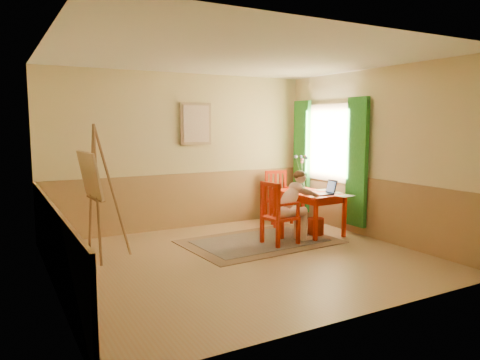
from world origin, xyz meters
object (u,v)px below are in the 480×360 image
laptop (325,192)px  easel (93,180)px  table (309,197)px  chair_left (278,213)px  figure (293,203)px  chair_back (278,196)px

laptop → easel: easel is taller
table → easel: bearing=177.6°
chair_left → figure: (0.30, 0.02, 0.14)m
chair_left → figure: figure is taller
table → figure: figure is taller
laptop → figure: bearing=-175.5°
chair_back → figure: 1.58m
chair_left → figure: bearing=4.1°
chair_left → laptop: chair_left is taller
chair_back → laptop: chair_back is taller
laptop → chair_left: bearing=-175.7°
table → easel: 3.64m
easel → table: bearing=-2.4°
laptop → easel: 3.73m
chair_left → figure: 0.33m
chair_left → laptop: size_ratio=2.50×
figure → easel: 3.07m
chair_back → laptop: (0.03, -1.37, 0.27)m
chair_left → laptop: bearing=4.3°
figure → laptop: size_ratio=2.88×
table → figure: bearing=-147.6°
chair_back → easel: 3.81m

